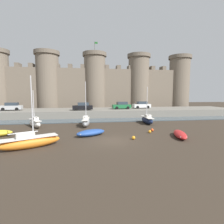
# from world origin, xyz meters

# --- Properties ---
(ground_plane) EXTENTS (160.00, 160.00, 0.00)m
(ground_plane) POSITION_xyz_m (0.00, 0.00, 0.00)
(ground_plane) COLOR #382D23
(water_channel) EXTENTS (80.00, 4.50, 0.10)m
(water_channel) POSITION_xyz_m (0.00, 14.03, 0.05)
(water_channel) COLOR #3D4C56
(water_channel) RESTS_ON ground
(quay_road) EXTENTS (62.87, 10.00, 1.47)m
(quay_road) POSITION_xyz_m (0.00, 21.28, 0.74)
(quay_road) COLOR slate
(quay_road) RESTS_ON ground
(castle) EXTENTS (57.48, 6.61, 19.18)m
(castle) POSITION_xyz_m (-0.00, 32.43, 7.38)
(castle) COLOR #706354
(castle) RESTS_ON ground
(sailboat_midflat_centre) EXTENTS (3.03, 4.15, 5.36)m
(sailboat_midflat_centre) POSITION_xyz_m (-9.96, 9.04, 0.64)
(sailboat_midflat_centre) COLOR silver
(sailboat_midflat_centre) RESTS_ON ground
(rowboat_near_channel_right) EXTENTS (3.82, 2.89, 0.74)m
(rowboat_near_channel_right) POSITION_xyz_m (-2.02, 2.46, 0.39)
(rowboat_near_channel_right) COLOR #234793
(rowboat_near_channel_right) RESTS_ON ground
(sailboat_midflat_left) EXTENTS (1.32, 4.59, 5.97)m
(sailboat_midflat_left) POSITION_xyz_m (7.32, 9.67, 0.64)
(sailboat_midflat_left) COLOR #141E3D
(sailboat_midflat_left) RESTS_ON ground
(sailboat_midflat_right) EXTENTS (5.24, 3.49, 6.41)m
(sailboat_midflat_right) POSITION_xyz_m (-7.51, -1.37, 0.60)
(sailboat_midflat_right) COLOR orange
(sailboat_midflat_right) RESTS_ON ground
(rowboat_foreground_right) EXTENTS (2.34, 4.15, 0.68)m
(rowboat_foreground_right) POSITION_xyz_m (7.78, 0.30, 0.36)
(rowboat_foreground_right) COLOR red
(rowboat_foreground_right) RESTS_ON ground
(sailboat_foreground_left) EXTENTS (1.38, 4.67, 6.67)m
(sailboat_foreground_left) POSITION_xyz_m (-2.60, 8.84, 0.67)
(sailboat_foreground_left) COLOR gray
(sailboat_foreground_left) RESTS_ON ground
(mooring_buoy_near_channel) EXTENTS (0.38, 0.38, 0.38)m
(mooring_buoy_near_channel) POSITION_xyz_m (2.41, 0.17, 0.19)
(mooring_buoy_near_channel) COLOR orange
(mooring_buoy_near_channel) RESTS_ON ground
(mooring_buoy_mid_mud) EXTENTS (0.39, 0.39, 0.39)m
(mooring_buoy_mid_mud) POSITION_xyz_m (5.87, 3.72, 0.19)
(mooring_buoy_mid_mud) COLOR #E04C1E
(mooring_buoy_mid_mud) RESTS_ON ground
(mooring_buoy_off_centre) EXTENTS (0.38, 0.38, 0.38)m
(mooring_buoy_off_centre) POSITION_xyz_m (5.22, 2.85, 0.19)
(mooring_buoy_off_centre) COLOR orange
(mooring_buoy_off_centre) RESTS_ON ground
(car_quay_east) EXTENTS (4.21, 2.09, 1.62)m
(car_quay_east) POSITION_xyz_m (-3.24, 19.26, 2.25)
(car_quay_east) COLOR black
(car_quay_east) RESTS_ON quay_road
(car_quay_west) EXTENTS (4.21, 2.09, 1.62)m
(car_quay_west) POSITION_xyz_m (10.47, 22.26, 2.25)
(car_quay_west) COLOR silver
(car_quay_west) RESTS_ON quay_road
(car_quay_centre_east) EXTENTS (4.21, 2.09, 1.62)m
(car_quay_centre_east) POSITION_xyz_m (-17.75, 20.98, 2.25)
(car_quay_centre_east) COLOR #B2B5B7
(car_quay_centre_east) RESTS_ON quay_road
(car_quay_centre_west) EXTENTS (4.21, 2.09, 1.62)m
(car_quay_centre_west) POSITION_xyz_m (5.38, 21.00, 2.25)
(car_quay_centre_west) COLOR #1E6638
(car_quay_centre_west) RESTS_ON quay_road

